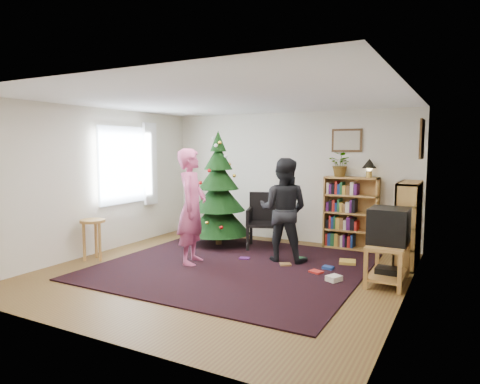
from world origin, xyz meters
The scene contains 23 objects.
floor centered at (0.00, 0.00, 0.00)m, with size 5.00×5.00×0.00m, color brown.
ceiling centered at (0.00, 0.00, 2.50)m, with size 5.00×5.00×0.00m, color white.
wall_back centered at (0.00, 2.50, 1.25)m, with size 5.00×0.02×2.50m, color silver.
wall_front centered at (0.00, -2.50, 1.25)m, with size 5.00×0.02×2.50m, color silver.
wall_left centered at (-2.50, 0.00, 1.25)m, with size 0.02×5.00×2.50m, color silver.
wall_right centered at (2.50, 0.00, 1.25)m, with size 0.02×5.00×2.50m, color silver.
rug centered at (0.00, 0.30, 0.01)m, with size 3.80×3.60×0.02m, color black.
window_pane centered at (-2.47, 0.60, 1.50)m, with size 0.04×1.20×1.40m, color silver.
curtain centered at (-2.43, 1.30, 1.50)m, with size 0.06×0.35×1.60m, color white.
picture_back centered at (1.15, 2.48, 1.95)m, with size 0.55×0.03×0.42m.
picture_right centered at (2.48, 1.75, 1.95)m, with size 0.03×0.50×0.60m.
christmas_tree centered at (-0.94, 1.43, 0.89)m, with size 1.17×1.17×2.13m.
bookshelf_back centered at (1.29, 2.34, 0.66)m, with size 0.95×0.30×1.30m.
bookshelf_right centered at (2.34, 1.67, 0.66)m, with size 0.30×0.95×1.30m.
tv_stand centered at (2.22, 0.59, 0.32)m, with size 0.48×0.86×0.55m.
crt_tv centered at (2.22, 0.59, 0.79)m, with size 0.50×0.54×0.47m.
armchair centered at (-0.10, 1.69, 0.54)m, with size 0.70×0.72×1.00m.
stool centered at (-2.20, -0.42, 0.51)m, with size 0.40×0.40×0.66m.
person_standing centered at (-0.65, 0.15, 0.90)m, with size 0.66×0.43×1.81m, color #C34E7E.
person_by_chair centered at (0.54, 0.97, 0.83)m, with size 0.81×0.63×1.66m, color black.
potted_plant centered at (1.09, 2.34, 1.52)m, with size 0.40×0.34×0.44m, color gray.
table_lamp centered at (1.59, 2.34, 1.52)m, with size 0.25×0.25×0.33m.
floor_clutter centered at (1.02, 0.77, 0.04)m, with size 1.81×1.18×0.08m.
Camera 1 is at (3.11, -5.31, 1.83)m, focal length 32.00 mm.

